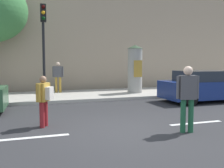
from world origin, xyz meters
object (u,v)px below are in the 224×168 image
pedestrian_in_red_top (44,97)px  pedestrian_in_dark_shirt (187,93)px  poster_column (135,69)px  parked_car_red (207,86)px  traffic_light (44,36)px  pedestrian_tallest (58,74)px

pedestrian_in_red_top → pedestrian_in_dark_shirt: size_ratio=0.84×
poster_column → parked_car_red: poster_column is taller
pedestrian_in_dark_shirt → traffic_light: bearing=118.4°
parked_car_red → pedestrian_in_red_top: bearing=-161.5°
pedestrian_in_red_top → poster_column: bearing=47.0°
traffic_light → parked_car_red: size_ratio=0.94×
pedestrian_in_dark_shirt → parked_car_red: (4.10, 4.33, -0.35)m
poster_column → pedestrian_in_dark_shirt: bearing=-103.1°
poster_column → parked_car_red: bearing=-52.6°
pedestrian_in_dark_shirt → pedestrian_tallest: size_ratio=1.04×
pedestrian_in_red_top → parked_car_red: (7.65, 2.56, -0.16)m
traffic_light → pedestrian_tallest: size_ratio=2.46×
poster_column → pedestrian_in_dark_shirt: 7.64m
poster_column → traffic_light: bearing=-164.1°
traffic_light → parked_car_red: 7.87m
parked_car_red → pedestrian_in_dark_shirt: bearing=-133.4°
traffic_light → pedestrian_tallest: traffic_light is taller
traffic_light → pedestrian_in_red_top: size_ratio=2.84×
pedestrian_tallest → parked_car_red: size_ratio=0.38×
traffic_light → pedestrian_in_red_top: traffic_light is taller
pedestrian_in_dark_shirt → parked_car_red: size_ratio=0.40×
poster_column → pedestrian_tallest: bearing=160.7°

